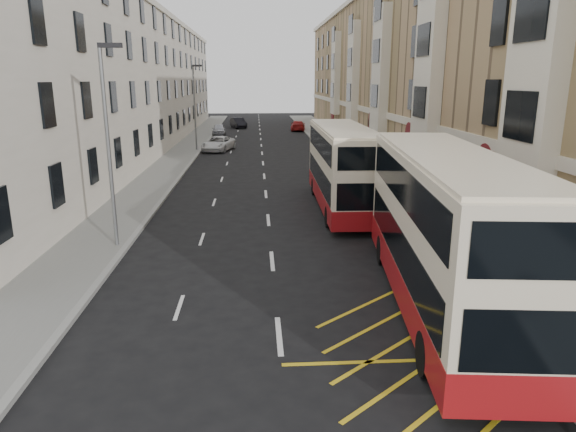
{
  "coord_description": "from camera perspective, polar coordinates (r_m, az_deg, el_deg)",
  "views": [
    {
      "loc": [
        -0.54,
        -8.74,
        6.81
      ],
      "look_at": [
        0.52,
        8.36,
        2.23
      ],
      "focal_mm": 32.0,
      "sensor_mm": 36.0,
      "label": 1
    }
  ],
  "objects": [
    {
      "name": "ground",
      "position": [
        11.09,
        0.01,
        -22.92
      ],
      "size": [
        200.0,
        200.0,
        0.0
      ],
      "primitive_type": "plane",
      "color": "black",
      "rests_on": "ground"
    },
    {
      "name": "pavement_right",
      "position": [
        40.23,
        8.8,
        5.14
      ],
      "size": [
        4.0,
        120.0,
        0.15
      ],
      "primitive_type": "cube",
      "color": "slate",
      "rests_on": "ground"
    },
    {
      "name": "pavement_left",
      "position": [
        39.93,
        -13.58,
        4.82
      ],
      "size": [
        3.0,
        120.0,
        0.15
      ],
      "primitive_type": "cube",
      "color": "slate",
      "rests_on": "ground"
    },
    {
      "name": "kerb_right",
      "position": [
        39.86,
        5.98,
        5.14
      ],
      "size": [
        0.25,
        120.0,
        0.15
      ],
      "primitive_type": "cube",
      "color": "gray",
      "rests_on": "ground"
    },
    {
      "name": "kerb_left",
      "position": [
        39.69,
        -11.44,
        4.89
      ],
      "size": [
        0.25,
        120.0,
        0.15
      ],
      "primitive_type": "cube",
      "color": "gray",
      "rests_on": "ground"
    },
    {
      "name": "road_markings",
      "position": [
        54.17,
        -2.97,
        7.72
      ],
      "size": [
        10.0,
        110.0,
        0.01
      ],
      "primitive_type": null,
      "color": "silver",
      "rests_on": "ground"
    },
    {
      "name": "terrace_right",
      "position": [
        56.27,
        12.83,
        15.32
      ],
      "size": [
        10.75,
        79.0,
        15.25
      ],
      "color": "tan",
      "rests_on": "ground"
    },
    {
      "name": "terrace_left",
      "position": [
        55.75,
        -17.44,
        13.99
      ],
      "size": [
        9.18,
        79.0,
        13.25
      ],
      "color": "silver",
      "rests_on": "ground"
    },
    {
      "name": "guard_railing",
      "position": [
        17.07,
        20.29,
        -6.42
      ],
      "size": [
        0.06,
        6.56,
        1.01
      ],
      "color": "red",
      "rests_on": "pavement_right"
    },
    {
      "name": "street_lamp_near",
      "position": [
        21.64,
        -19.3,
        8.37
      ],
      "size": [
        0.93,
        0.18,
        8.0
      ],
      "color": "slate",
      "rests_on": "pavement_left"
    },
    {
      "name": "street_lamp_far",
      "position": [
        51.11,
        -10.3,
        12.28
      ],
      "size": [
        0.93,
        0.18,
        8.0
      ],
      "color": "slate",
      "rests_on": "pavement_left"
    },
    {
      "name": "double_decker_front",
      "position": [
        15.93,
        16.97,
        -1.65
      ],
      "size": [
        3.98,
        12.2,
        4.78
      ],
      "rotation": [
        0.0,
        0.0,
        -0.1
      ],
      "color": "beige",
      "rests_on": "ground"
    },
    {
      "name": "double_decker_rear",
      "position": [
        27.56,
        6.06,
        5.35
      ],
      "size": [
        2.72,
        11.13,
        4.42
      ],
      "rotation": [
        0.0,
        0.0,
        -0.02
      ],
      "color": "beige",
      "rests_on": "ground"
    },
    {
      "name": "pedestrian_far",
      "position": [
        17.18,
        25.0,
        -6.41
      ],
      "size": [
        1.02,
        0.59,
        1.63
      ],
      "primitive_type": "imported",
      "rotation": [
        0.0,
        0.0,
        2.92
      ],
      "color": "black",
      "rests_on": "pavement_right"
    },
    {
      "name": "white_van",
      "position": [
        51.23,
        -7.75,
        7.96
      ],
      "size": [
        3.49,
        5.44,
        1.4
      ],
      "primitive_type": "imported",
      "rotation": [
        0.0,
        0.0,
        -0.25
      ],
      "color": "white",
      "rests_on": "ground"
    },
    {
      "name": "car_silver",
      "position": [
        65.88,
        -7.69,
        9.49
      ],
      "size": [
        1.78,
        4.14,
        1.39
      ],
      "primitive_type": "imported",
      "rotation": [
        0.0,
        0.0,
        0.03
      ],
      "color": "#AEB0B6",
      "rests_on": "ground"
    },
    {
      "name": "car_dark",
      "position": [
        75.7,
        -5.55,
        10.27
      ],
      "size": [
        2.74,
        4.68,
        1.46
      ],
      "primitive_type": "imported",
      "rotation": [
        0.0,
        0.0,
        0.29
      ],
      "color": "black",
      "rests_on": "ground"
    },
    {
      "name": "car_red",
      "position": [
        71.23,
        1.11,
        10.0
      ],
      "size": [
        2.31,
        4.77,
        1.34
      ],
      "primitive_type": "imported",
      "rotation": [
        0.0,
        0.0,
        3.04
      ],
      "color": "#A41614",
      "rests_on": "ground"
    }
  ]
}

